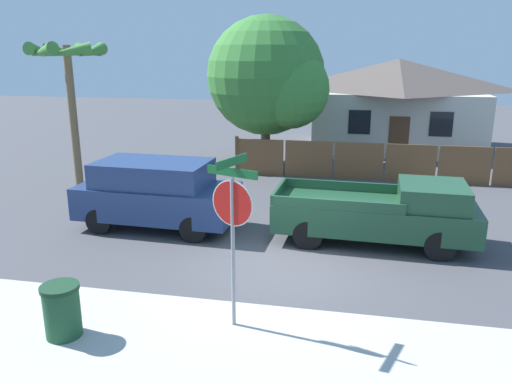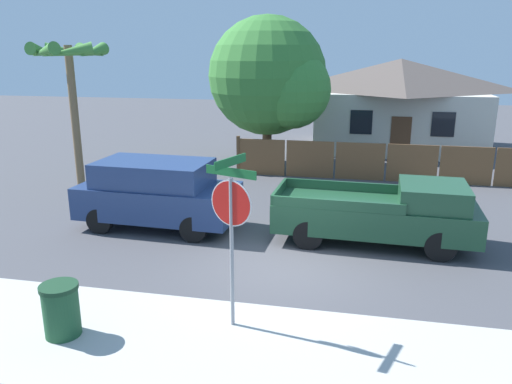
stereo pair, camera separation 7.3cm
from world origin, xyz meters
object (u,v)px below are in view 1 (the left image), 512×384
object	(u,v)px
orange_pickup	(382,212)
palm_tree	(68,64)
trash_bin	(62,310)
house	(396,103)
oak_tree	(271,79)
stop_sign	(232,214)
red_suv	(157,192)

from	to	relation	value
orange_pickup	palm_tree	bearing A→B (deg)	164.58
palm_tree	trash_bin	distance (m)	11.05
house	oak_tree	xyz separation A→B (m)	(-5.56, -5.40, 1.40)
orange_pickup	stop_sign	distance (m)	5.65
palm_tree	oak_tree	bearing A→B (deg)	39.76
stop_sign	trash_bin	world-z (taller)	stop_sign
palm_tree	orange_pickup	world-z (taller)	palm_tree
house	orange_pickup	size ratio (longest dim) A/B	1.66
house	orange_pickup	distance (m)	14.05
palm_tree	trash_bin	bearing A→B (deg)	-61.25
oak_tree	house	bearing A→B (deg)	44.14
house	palm_tree	distance (m)	15.93
red_suv	trash_bin	xyz separation A→B (m)	(0.54, -5.69, -0.53)
orange_pickup	trash_bin	xyz separation A→B (m)	(-5.64, -5.68, -0.34)
palm_tree	trash_bin	xyz separation A→B (m)	(4.97, -9.05, -3.93)
palm_tree	red_suv	size ratio (longest dim) A/B	1.15
house	oak_tree	distance (m)	7.88
trash_bin	orange_pickup	bearing A→B (deg)	45.20
palm_tree	trash_bin	size ratio (longest dim) A/B	5.34
red_suv	stop_sign	distance (m)	5.93
trash_bin	stop_sign	bearing A→B (deg)	18.43
house	orange_pickup	xyz separation A→B (m)	(-1.14, -13.92, -1.50)
house	stop_sign	bearing A→B (deg)	-101.92
red_suv	house	bearing A→B (deg)	64.44
oak_tree	red_suv	size ratio (longest dim) A/B	1.41
oak_tree	stop_sign	size ratio (longest dim) A/B	2.02
palm_tree	stop_sign	xyz separation A→B (m)	(7.82, -8.11, -2.27)
oak_tree	trash_bin	world-z (taller)	oak_tree
oak_tree	red_suv	distance (m)	9.11
orange_pickup	stop_sign	bearing A→B (deg)	-118.33
red_suv	oak_tree	bearing A→B (deg)	80.49
house	palm_tree	bearing A→B (deg)	-138.09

